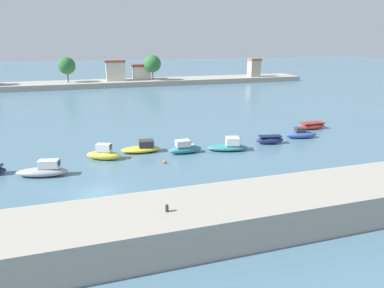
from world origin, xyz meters
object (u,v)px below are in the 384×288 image
Objects in this scene: moored_boat_2 at (104,154)px; moored_boat_4 at (185,148)px; moored_boat_3 at (142,148)px; moored_boat_6 at (270,140)px; mooring_bollard at (167,208)px; moored_boat_5 at (229,146)px; moored_boat_1 at (43,171)px; moored_boat_8 at (312,126)px; mooring_buoy_1 at (165,162)px; mooring_buoy_0 at (193,145)px; moored_boat_7 at (301,134)px.

moored_boat_4 is (9.36, -0.47, -0.04)m from moored_boat_2.
moored_boat_3 reaches higher than moored_boat_6.
mooring_bollard is at bearing -124.66° from moored_boat_6.
moored_boat_4 reaches higher than moored_boat_6.
moored_boat_5 is (14.70, -1.08, -0.08)m from moored_boat_2.
moored_boat_1 is 1.15× the size of moored_boat_8.
mooring_buoy_1 is (-14.56, -3.01, -0.35)m from moored_boat_6.
mooring_buoy_0 is at bearing 31.37° from moored_boat_2.
moored_boat_5 is at bearing 19.30° from moored_boat_2.
moored_boat_3 is (10.36, 4.46, -0.05)m from moored_boat_1.
moored_boat_8 is at bearing 32.31° from moored_boat_2.
moored_boat_8 is (21.37, 5.23, -0.14)m from moored_boat_4.
moored_boat_6 is 0.83× the size of moored_boat_8.
mooring_bollard is 1.29× the size of mooring_buoy_1.
moored_boat_3 is 26.48m from moored_boat_8.
moored_boat_6 is (11.53, 0.41, -0.09)m from moored_boat_4.
mooring_buoy_1 is (12.22, 0.06, -0.40)m from moored_boat_1.
mooring_buoy_1 is at bearing -151.57° from moored_boat_5.
moored_boat_5 reaches higher than moored_boat_8.
moored_boat_2 is 31.09m from moored_boat_8.
moored_boat_1 is 1.14× the size of moored_boat_7.
moored_boat_3 is at bearing -178.19° from moored_boat_5.
moored_boat_1 is 1.28× the size of moored_boat_4.
moored_boat_4 is at bearing -165.00° from moored_boat_7.
moored_boat_2 is 9.37m from moored_boat_4.
moored_boat_2 is at bearing 100.87° from mooring_bollard.
moored_boat_6 is at bearing -158.18° from moored_boat_7.
mooring_buoy_1 is (-19.96, -4.17, -0.38)m from moored_boat_7.
moored_boat_8 is at bearing 35.72° from moored_boat_6.
moored_boat_7 is at bearing 25.89° from moored_boat_2.
mooring_bollard is 1.07× the size of mooring_buoy_0.
moored_boat_2 is 9.75× the size of mooring_buoy_0.
moored_boat_8 is (30.72, 4.76, -0.18)m from moored_boat_2.
moored_boat_1 reaches higher than mooring_buoy_1.
moored_boat_2 reaches higher than moored_boat_7.
moored_boat_6 is (26.78, 3.08, -0.05)m from moored_boat_1.
moored_boat_7 is at bearing 11.80° from mooring_buoy_1.
moored_boat_5 is at bearing -8.51° from moored_boat_3.
moored_boat_2 reaches higher than moored_boat_8.
moored_boat_6 is at bearing 11.69° from mooring_buoy_1.
moored_boat_7 is at bearing 19.03° from moored_boat_1.
moored_boat_5 is 8.61m from mooring_buoy_1.
moored_boat_8 is 20.04m from mooring_buoy_0.
moored_boat_4 is 22.00m from moored_boat_8.
moored_boat_5 is 15.00× the size of mooring_buoy_1.
mooring_bollard is 0.09× the size of moored_boat_5.
moored_boat_3 is at bearing 112.92° from mooring_buoy_1.
moored_boat_4 is 2.58m from mooring_buoy_0.
moored_boat_1 is at bearing -164.57° from mooring_buoy_0.
moored_boat_6 is at bearing -0.11° from moored_boat_3.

